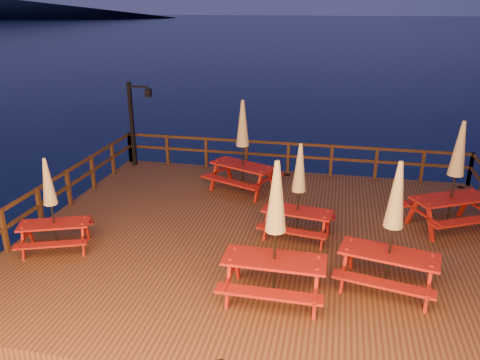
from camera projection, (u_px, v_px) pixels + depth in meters
The scene contains 11 objects.
ground at pixel (265, 250), 11.99m from camera, with size 500.00×500.00×0.00m, color black.
deck at pixel (265, 243), 11.92m from camera, with size 12.00×10.00×0.40m, color #4A2617.
deck_piles at pixel (265, 260), 12.09m from camera, with size 11.44×9.44×1.40m.
railing at pixel (276, 183), 13.20m from camera, with size 11.80×9.75×1.10m.
lamp_post at pixel (136, 117), 16.43m from camera, with size 0.85×0.18×3.00m.
picnic_table_0 at pixel (243, 145), 14.20m from camera, with size 2.49×2.30×2.87m.
picnic_table_1 at pixel (299, 190), 11.35m from camera, with size 1.90×1.65×2.45m.
picnic_table_2 at pixel (455, 174), 11.76m from camera, with size 2.54×2.40×2.86m.
picnic_table_3 at pixel (51, 203), 10.80m from camera, with size 1.96×1.80×2.29m.
picnic_table_4 at pixel (393, 226), 9.16m from camera, with size 2.22×1.95×2.77m.
picnic_table_5 at pixel (275, 230), 8.87m from camera, with size 2.01×1.66×2.88m.
Camera 1 is at (1.58, -10.48, 5.92)m, focal length 35.00 mm.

